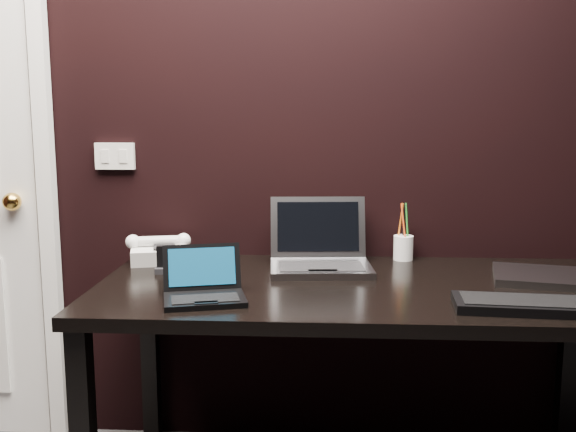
# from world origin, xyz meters

# --- Properties ---
(wall_back) EXTENTS (4.00, 0.00, 4.00)m
(wall_back) POSITION_xyz_m (0.00, 1.80, 1.30)
(wall_back) COLOR black
(wall_back) RESTS_ON ground
(wall_switch) EXTENTS (0.15, 0.02, 0.10)m
(wall_switch) POSITION_xyz_m (-0.62, 1.79, 1.12)
(wall_switch) COLOR silver
(wall_switch) RESTS_ON wall_back
(desk) EXTENTS (1.70, 0.80, 0.74)m
(desk) POSITION_xyz_m (0.30, 1.40, 0.66)
(desk) COLOR black
(desk) RESTS_ON ground
(netbook) EXTENTS (0.28, 0.26, 0.15)m
(netbook) POSITION_xyz_m (-0.17, 1.19, 0.77)
(netbook) COLOR black
(netbook) RESTS_ON desk
(silver_laptop) EXTENTS (0.37, 0.34, 0.24)m
(silver_laptop) POSITION_xyz_m (0.16, 1.59, 0.79)
(silver_laptop) COLOR gray
(silver_laptop) RESTS_ON desk
(ext_keyboard) EXTENTS (0.48, 0.20, 0.03)m
(ext_keyboard) POSITION_xyz_m (0.78, 1.14, 0.75)
(ext_keyboard) COLOR black
(ext_keyboard) RESTS_ON desk
(closed_laptop) EXTENTS (0.41, 0.33, 0.02)m
(closed_laptop) POSITION_xyz_m (0.92, 1.47, 0.75)
(closed_laptop) COLOR #95959A
(closed_laptop) RESTS_ON desk
(desk_phone) EXTENTS (0.24, 0.21, 0.12)m
(desk_phone) POSITION_xyz_m (-0.43, 1.66, 0.78)
(desk_phone) COLOR silver
(desk_phone) RESTS_ON desk
(mobile_phone) EXTENTS (0.06, 0.05, 0.09)m
(mobile_phone) POSITION_xyz_m (-0.37, 1.51, 0.77)
(mobile_phone) COLOR black
(mobile_phone) RESTS_ON desk
(pen_cup) EXTENTS (0.08, 0.08, 0.21)m
(pen_cup) POSITION_xyz_m (0.47, 1.75, 0.79)
(pen_cup) COLOR white
(pen_cup) RESTS_ON desk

